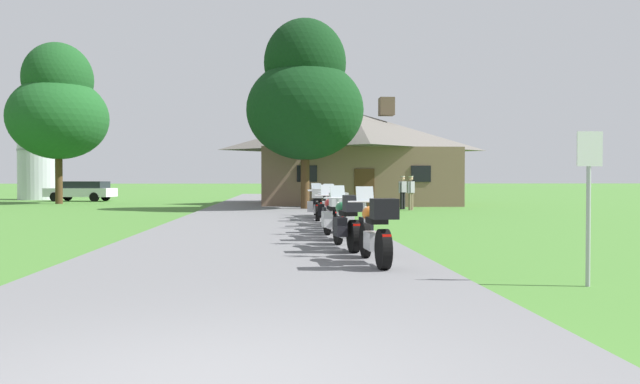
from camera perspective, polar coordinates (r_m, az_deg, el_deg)
ground_plane at (r=23.85m, az=-5.25°, el=-2.40°), size 500.00×500.00×0.00m
asphalt_driveway at (r=21.85m, az=-5.36°, el=-2.64°), size 6.40×80.00×0.06m
motorcycle_orange_nearest_to_camera at (r=9.93m, az=5.42°, el=-3.78°), size 0.66×2.08×1.30m
motorcycle_green_second_in_row at (r=11.98m, az=2.75°, el=-2.98°), size 0.86×2.08×1.30m
motorcycle_red_third_in_row at (r=14.25m, az=1.40°, el=-2.32°), size 0.83×2.08×1.30m
motorcycle_blue_fourth_in_row at (r=16.28m, az=1.35°, el=-1.89°), size 0.77×2.08×1.30m
motorcycle_yellow_fifth_in_row at (r=18.49m, az=0.91°, el=-1.53°), size 0.79×2.08×1.30m
motorcycle_blue_sixth_in_row at (r=20.79m, az=-0.25°, el=-1.24°), size 0.76×2.08×1.30m
motorcycle_white_farthest_in_row at (r=22.77m, az=-0.07°, el=-1.03°), size 0.82×2.08×1.30m
stone_lodge at (r=36.64m, az=3.33°, el=3.43°), size 11.91×9.16×6.61m
bystander_gray_shirt_near_lodge at (r=30.18m, az=8.00°, el=0.14°), size 0.47×0.39×1.69m
bystander_gray_shirt_beside_signpost at (r=29.33m, az=8.79°, el=0.11°), size 0.41×0.42×1.69m
metal_signpost_roadside at (r=8.91m, az=24.57°, el=0.29°), size 0.36×0.06×2.14m
tree_left_far at (r=40.56m, az=-24.00°, el=7.57°), size 6.05×6.05×10.05m
tree_by_lodge_front at (r=29.62m, az=-1.46°, el=9.25°), size 5.82×5.82×9.47m
metal_silo_distant at (r=49.81m, az=-25.63°, el=4.08°), size 2.97×2.97×8.25m
parked_white_suv_far_left at (r=44.74m, az=-22.09°, el=0.16°), size 4.84×2.57×1.40m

